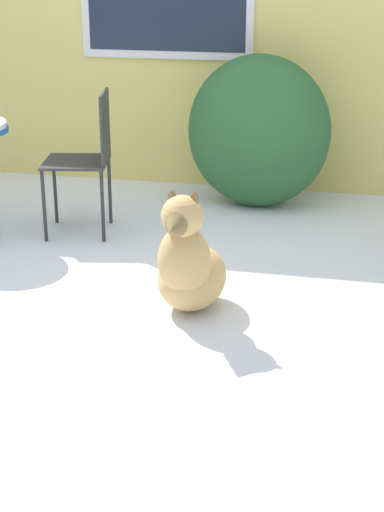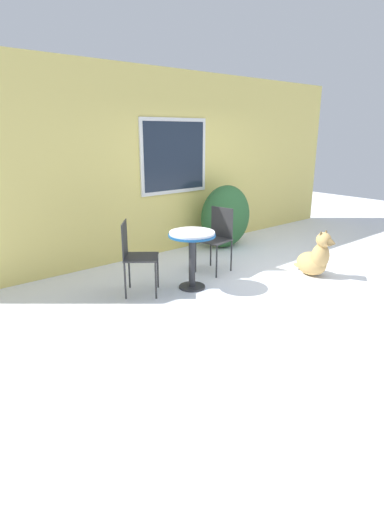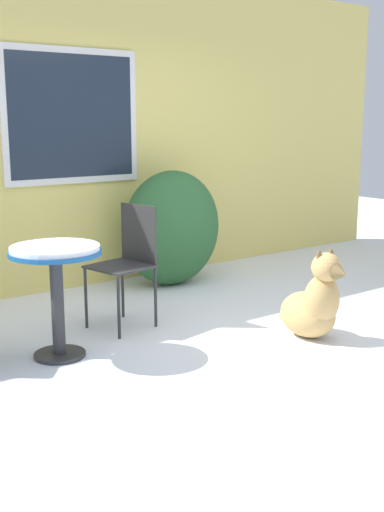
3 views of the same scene
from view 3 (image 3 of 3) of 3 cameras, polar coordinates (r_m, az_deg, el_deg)
ground_plane at (r=4.83m, az=4.30°, el=-7.60°), size 16.00×16.00×0.00m
house_wall at (r=6.36m, az=-8.90°, el=11.02°), size 8.00×0.10×3.03m
shrub_left at (r=6.33m, az=-1.78°, el=2.49°), size 1.06×0.64×1.14m
patio_table at (r=4.45m, az=-12.00°, el=-1.24°), size 0.63×0.63×0.79m
patio_chair_near_table at (r=5.08m, az=-5.77°, el=-0.23°), size 0.50×0.50×0.96m
dog at (r=4.90m, az=10.74°, el=-4.32°), size 0.39×0.71×0.70m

